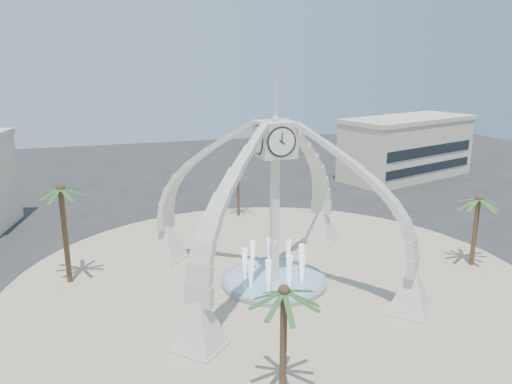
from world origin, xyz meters
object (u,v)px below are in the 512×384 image
object	(u,v)px
clock_tower	(275,201)
palm_west	(60,190)
fountain	(274,280)
palm_south	(284,292)
palm_north	(238,170)
palm_east	(479,200)

from	to	relation	value
clock_tower	palm_west	xyz separation A→B (m)	(-14.77, 4.91, 0.82)
fountain	palm_south	bearing A→B (deg)	-107.52
palm_west	palm_north	size ratio (longest dim) A/B	1.41
fountain	palm_east	distance (m)	17.65
clock_tower	palm_south	xyz separation A→B (m)	(-3.88, -12.28, -0.84)
fountain	palm_west	bearing A→B (deg)	161.62
fountain	palm_east	size ratio (longest dim) A/B	1.24
palm_north	palm_south	distance (m)	30.01
palm_east	palm_north	distance (m)	23.84
palm_north	palm_south	bearing A→B (deg)	-101.26
clock_tower	palm_north	distance (m)	17.31
fountain	palm_south	distance (m)	13.95
clock_tower	palm_south	bearing A→B (deg)	-107.52
fountain	palm_south	xyz separation A→B (m)	(-3.88, -12.28, 5.36)
clock_tower	fountain	size ratio (longest dim) A/B	2.24
fountain	palm_east	bearing A→B (deg)	-5.32
palm_east	fountain	bearing A→B (deg)	174.68
palm_west	palm_north	distance (m)	20.86
palm_south	palm_east	bearing A→B (deg)	27.46
palm_west	palm_north	bearing A→B (deg)	36.15
palm_east	palm_west	size ratio (longest dim) A/B	0.78
fountain	palm_north	xyz separation A→B (m)	(1.98, 17.14, 4.86)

